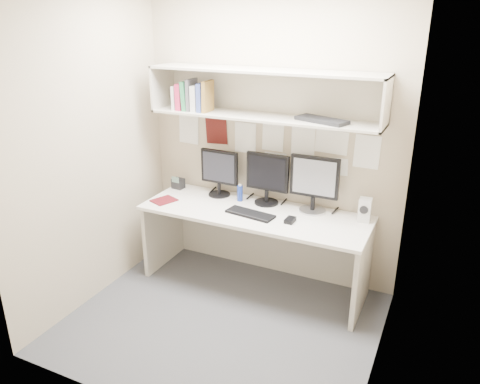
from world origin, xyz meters
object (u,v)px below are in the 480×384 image
at_px(speaker, 365,210).
at_px(monitor_left, 219,171).
at_px(desk, 254,248).
at_px(monitor_center, 267,177).
at_px(keyboard, 250,214).
at_px(monitor_right, 314,182).
at_px(maroon_notebook, 164,200).
at_px(desk_phone, 178,183).

bearing_deg(speaker, monitor_left, 175.01).
bearing_deg(speaker, desk, -171.81).
distance_m(monitor_center, keyboard, 0.40).
bearing_deg(monitor_right, maroon_notebook, -164.93).
xyz_separation_m(monitor_left, monitor_center, (0.48, -0.00, 0.01)).
bearing_deg(keyboard, monitor_left, 154.00).
bearing_deg(monitor_center, maroon_notebook, -156.38).
bearing_deg(desk, monitor_left, 154.42).
relative_size(speaker, maroon_notebook, 0.95).
bearing_deg(monitor_center, desk_phone, -177.81).
relative_size(monitor_right, desk_phone, 3.78).
height_order(speaker, desk_phone, speaker).
xyz_separation_m(keyboard, desk_phone, (-0.91, 0.30, 0.04)).
bearing_deg(monitor_center, desk, -95.07).
bearing_deg(monitor_left, maroon_notebook, -135.58).
distance_m(monitor_right, desk_phone, 1.38).
xyz_separation_m(monitor_left, desk_phone, (-0.45, -0.02, -0.19)).
xyz_separation_m(keyboard, maroon_notebook, (-0.85, -0.04, -0.00)).
bearing_deg(monitor_right, desk_phone, -179.68).
distance_m(desk, monitor_center, 0.65).
bearing_deg(desk, desk_phone, 167.38).
xyz_separation_m(desk, monitor_right, (0.46, 0.22, 0.63)).
distance_m(speaker, maroon_notebook, 1.79).
relative_size(monitor_center, speaker, 2.33).
bearing_deg(monitor_center, monitor_right, 1.24).
xyz_separation_m(desk, monitor_left, (-0.46, 0.22, 0.60)).
bearing_deg(maroon_notebook, desk, 31.02).
height_order(monitor_left, speaker, monitor_left).
distance_m(keyboard, maroon_notebook, 0.85).
bearing_deg(keyboard, monitor_center, 94.15).
height_order(keyboard, desk_phone, desk_phone).
distance_m(monitor_center, desk_phone, 0.96).
bearing_deg(keyboard, desk_phone, 170.31).
xyz_separation_m(desk, keyboard, (0.00, -0.10, 0.37)).
xyz_separation_m(monitor_right, desk_phone, (-1.37, -0.02, -0.22)).
height_order(monitor_left, keyboard, monitor_left).
xyz_separation_m(monitor_left, speaker, (1.36, -0.02, -0.14)).
height_order(speaker, maroon_notebook, speaker).
distance_m(desk, monitor_left, 0.79).
relative_size(monitor_left, monitor_right, 0.88).
bearing_deg(maroon_notebook, keyboard, 24.63).
relative_size(monitor_right, speaker, 2.49).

